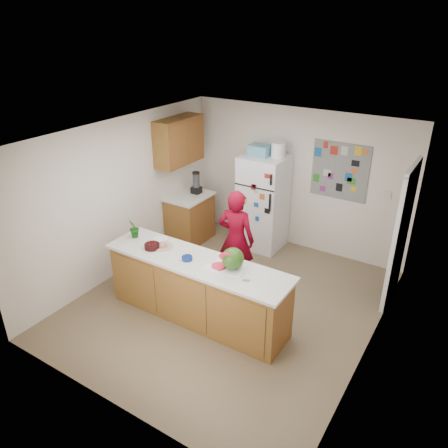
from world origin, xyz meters
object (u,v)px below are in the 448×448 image
Objects in this scene: refrigerator at (263,202)px; cherry_bowl at (152,246)px; watermelon at (233,258)px; person at (236,239)px.

cherry_bowl is (-0.46, -2.44, 0.11)m from refrigerator.
refrigerator is 5.97× the size of watermelon.
person reaches higher than cherry_bowl.
refrigerator is at bearing -87.21° from person.
watermelon reaches higher than cherry_bowl.
person reaches higher than watermelon.
refrigerator reaches higher than person.
person is at bearing -79.18° from refrigerator.
cherry_bowl is (-1.23, -0.13, -0.12)m from watermelon.
refrigerator reaches higher than cherry_bowl.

